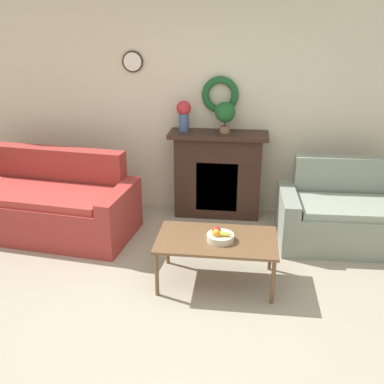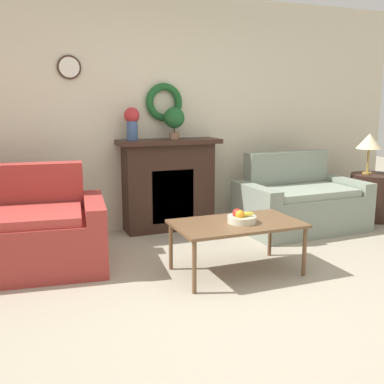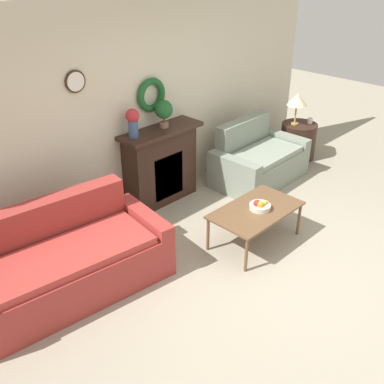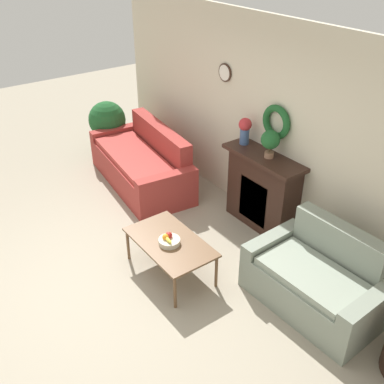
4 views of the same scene
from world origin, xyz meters
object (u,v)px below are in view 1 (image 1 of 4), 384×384
object	(u,v)px
couch_left	(45,205)
coffee_table	(217,242)
vase_on_mantel_left	(184,114)
fruit_bowl	(219,236)
potted_plant_on_mantel	(225,113)
fireplace	(218,174)
loveseat_right	(345,216)

from	to	relation	value
couch_left	coffee_table	distance (m)	2.21
couch_left	coffee_table	xyz separation A→B (m)	(2.04, -0.84, 0.09)
couch_left	vase_on_mantel_left	xyz separation A→B (m)	(1.52, 0.71, 0.95)
vase_on_mantel_left	couch_left	bearing A→B (deg)	-155.07
couch_left	vase_on_mantel_left	distance (m)	1.93
fruit_bowl	potted_plant_on_mantel	size ratio (longest dim) A/B	0.69
coffee_table	potted_plant_on_mantel	world-z (taller)	potted_plant_on_mantel
couch_left	fruit_bowl	distance (m)	2.25
fireplace	coffee_table	distance (m)	1.55
loveseat_right	vase_on_mantel_left	size ratio (longest dim) A/B	4.04
couch_left	loveseat_right	distance (m)	3.39
fireplace	potted_plant_on_mantel	distance (m)	0.76
couch_left	fruit_bowl	size ratio (longest dim) A/B	8.64
couch_left	loveseat_right	size ratio (longest dim) A/B	1.48
fireplace	loveseat_right	bearing A→B (deg)	-20.90
fruit_bowl	vase_on_mantel_left	distance (m)	1.84
couch_left	coffee_table	world-z (taller)	couch_left
vase_on_mantel_left	loveseat_right	bearing A→B (deg)	-16.66
coffee_table	potted_plant_on_mantel	size ratio (longest dim) A/B	3.03
couch_left	fruit_bowl	world-z (taller)	couch_left
fireplace	couch_left	distance (m)	2.07
fireplace	coffee_table	world-z (taller)	fireplace
coffee_table	fruit_bowl	xyz separation A→B (m)	(0.02, -0.03, 0.09)
couch_left	coffee_table	bearing A→B (deg)	-15.64
potted_plant_on_mantel	couch_left	bearing A→B (deg)	-161.12
vase_on_mantel_left	potted_plant_on_mantel	world-z (taller)	potted_plant_on_mantel
fruit_bowl	coffee_table	bearing A→B (deg)	129.85
fireplace	coffee_table	xyz separation A→B (m)	(0.10, -1.55, -0.12)
fireplace	vase_on_mantel_left	distance (m)	0.85
fruit_bowl	potted_plant_on_mantel	xyz separation A→B (m)	(-0.05, 1.56, 0.79)
fireplace	potted_plant_on_mantel	xyz separation A→B (m)	(0.07, -0.01, 0.75)
loveseat_right	couch_left	bearing A→B (deg)	-179.22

